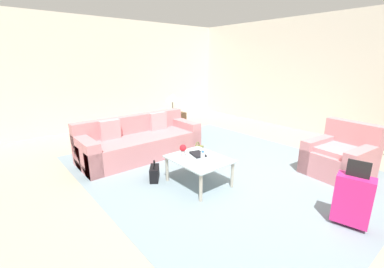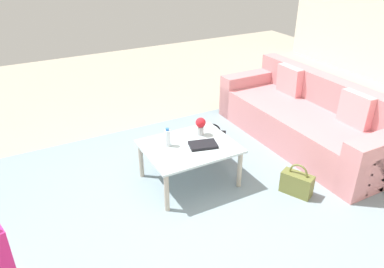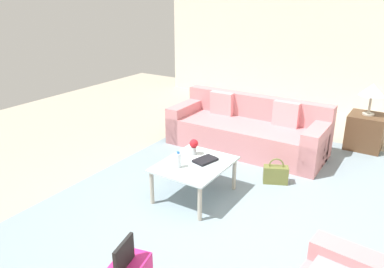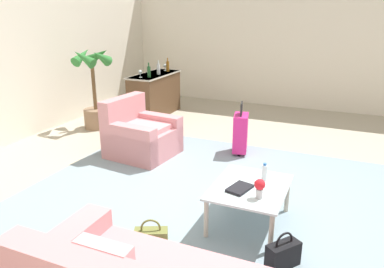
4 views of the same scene
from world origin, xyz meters
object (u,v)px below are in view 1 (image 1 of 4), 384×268
Objects in this scene: coffee_table at (199,162)px; flower_vase at (183,149)px; suitcase_magenta at (353,199)px; table_lamp at (172,98)px; handbag_olive at (197,152)px; water_bottle at (203,158)px; side_table at (173,122)px; armchair at (341,158)px; couch at (139,142)px; coffee_table_book at (198,154)px; handbag_black at (154,173)px.

flower_vase reaches higher than coffee_table.
coffee_table is 2.12m from suitcase_magenta.
handbag_olive is at bearing -21.88° from table_lamp.
water_bottle is at bearing -28.07° from table_lamp.
coffee_table is 1.89× the size of table_lamp.
table_lamp is at bearing 180.00° from side_table.
flower_vase is at bearing -53.36° from handbag_olive.
armchair is 5.07× the size of flower_vase.
flower_vase reaches higher than water_bottle.
couch is 4.36× the size of side_table.
water_bottle is at bearing 6.79° from flower_vase.
armchair is 2.08× the size of table_lamp.
water_bottle is 3.43m from table_lamp.
side_table is (-3.00, 1.60, -0.26)m from water_bottle.
flower_vase is (-0.22, -0.15, 0.18)m from coffee_table.
side_table is 0.67× the size of suitcase_magenta.
armchair is 2.54m from coffee_table_book.
water_bottle reaches higher than handbag_black.
table_lamp is 2.24m from handbag_olive.
handbag_black is (-2.58, -1.18, -0.23)m from suitcase_magenta.
table_lamp reaches higher than water_bottle.
handbag_olive is at bearing 153.88° from coffee_table_book.
water_bottle is 0.57× the size of handbag_black.
water_bottle is at bearing -115.97° from armchair.
flower_vase is 0.36× the size of side_table.
table_lamp is 4.90m from suitcase_magenta.
flower_vase is at bearing -1.82° from couch.
handbag_black is (2.22, -1.98, -0.83)m from table_lamp.
coffee_table is at bearing -28.18° from table_lamp.
table_lamp reaches higher than coffee_table_book.
handbag_olive is (1.93, -0.77, -0.83)m from table_lamp.
table_lamp is at bearing 151.93° from water_bottle.
armchair is 1.83× the size of side_table.
couch is 4.95× the size of table_lamp.
coffee_table is 0.16m from coffee_table_book.
side_table is at bearing 138.20° from handbag_black.
handbag_olive is at bearing 126.64° from flower_vase.
armchair reaches higher than handbag_black.
armchair is 2.54m from water_bottle.
side_table is at bearing 166.63° from coffee_table_book.
water_bottle is at bearing 26.01° from handbag_black.
suitcase_magenta is at bearing -9.46° from table_lamp.
suitcase_magenta reaches higher than coffee_table_book.
couch is at bearing -57.86° from side_table.
handbag_olive is (-0.65, 0.88, -0.45)m from flower_vase.
side_table is at bearing 158.12° from handbag_olive.
armchair is (3.10, 2.27, 0.01)m from couch.
couch is 2.92× the size of suitcase_magenta.
armchair is 3.65× the size of coffee_table_book.
water_bottle is at bearing -14.81° from coffee_table_book.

